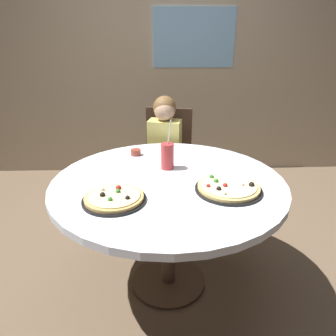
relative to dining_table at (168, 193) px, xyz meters
The scene contains 9 objects.
ground_plane 0.66m from the dining_table, ahead, with size 8.00×8.00×0.00m, color brown.
wall_with_window 2.14m from the dining_table, 89.94° to the left, with size 5.20×0.14×2.90m.
dining_table is the anchor object (origin of this frame).
chair_wooden 0.94m from the dining_table, 88.75° to the left, with size 0.48×0.48×0.95m.
diner_child 0.78m from the dining_table, 91.28° to the left, with size 0.33×0.43×1.08m.
pizza_veggie 0.36m from the dining_table, 25.70° to the right, with size 0.35×0.35×0.05m.
pizza_cheese 0.38m from the dining_table, 138.65° to the right, with size 0.32×0.32×0.05m.
soda_cup 0.24m from the dining_table, 91.20° to the left, with size 0.08×0.08×0.31m.
sauce_bowl 0.47m from the dining_table, 117.27° to the left, with size 0.07×0.07×0.04m, color brown.
Camera 1 is at (-0.06, -1.60, 1.49)m, focal length 32.94 mm.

